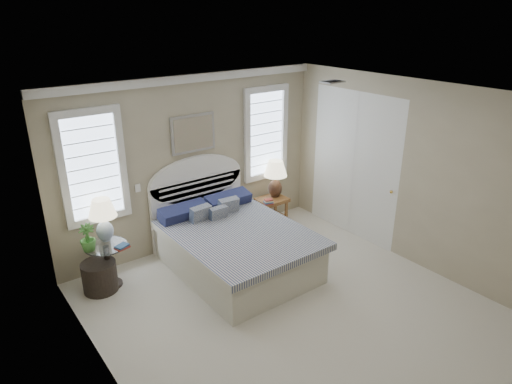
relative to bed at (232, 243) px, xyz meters
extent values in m
cube|color=beige|center=(0.00, -1.46, -0.39)|extent=(4.50, 5.00, 0.01)
cube|color=white|center=(0.00, -1.46, 2.31)|extent=(4.50, 5.00, 0.01)
cube|color=tan|center=(0.00, 1.04, 0.96)|extent=(4.50, 0.02, 2.70)
cube|color=tan|center=(-2.25, -1.46, 0.96)|extent=(0.02, 5.00, 2.70)
cube|color=tan|center=(2.25, -1.46, 0.96)|extent=(0.02, 5.00, 2.70)
cube|color=silver|center=(0.00, 1.00, 2.25)|extent=(4.50, 0.08, 0.12)
cube|color=#B2B2B2|center=(1.20, -0.66, 2.29)|extent=(0.30, 0.20, 0.02)
cube|color=silver|center=(-0.95, 1.03, 0.76)|extent=(0.08, 0.01, 0.12)
cube|color=silver|center=(-1.55, 1.02, 1.21)|extent=(0.90, 0.06, 1.60)
cube|color=silver|center=(1.40, 1.02, 1.21)|extent=(0.90, 0.06, 1.60)
cube|color=silver|center=(0.00, 1.00, 1.43)|extent=(0.74, 0.04, 0.58)
cube|color=silver|center=(2.23, -0.26, 0.81)|extent=(0.02, 1.80, 2.40)
cube|color=#B9B6A3|center=(0.00, -0.13, -0.11)|extent=(1.60, 2.10, 0.55)
cube|color=navy|center=(0.00, -0.18, 0.20)|extent=(1.72, 2.15, 0.10)
cube|color=white|center=(0.00, 0.98, 0.16)|extent=(1.62, 0.08, 1.10)
cube|color=#1D2449|center=(-0.40, 0.70, 0.34)|extent=(0.75, 0.31, 0.23)
cube|color=#1D2449|center=(0.40, 0.70, 0.34)|extent=(0.75, 0.31, 0.23)
cube|color=navy|center=(-0.25, 0.47, 0.32)|extent=(0.33, 0.20, 0.34)
cube|color=navy|center=(0.25, 0.47, 0.32)|extent=(0.33, 0.20, 0.34)
cube|color=navy|center=(0.00, 0.37, 0.30)|extent=(0.28, 0.14, 0.29)
cylinder|color=black|center=(-1.65, 0.59, -0.37)|extent=(0.32, 0.32, 0.03)
cylinder|color=black|center=(-1.65, 0.59, -0.09)|extent=(0.08, 0.08, 0.60)
cylinder|color=silver|center=(-1.65, 0.59, 0.23)|extent=(0.56, 0.56, 0.02)
cube|color=#945C30|center=(1.30, 0.69, 0.11)|extent=(0.50, 0.40, 0.06)
cube|color=#945C30|center=(1.30, 0.69, -0.21)|extent=(0.44, 0.34, 0.03)
cube|color=#945C30|center=(1.10, 0.54, -0.15)|extent=(0.04, 0.04, 0.47)
cube|color=#945C30|center=(1.10, 0.84, -0.15)|extent=(0.04, 0.04, 0.47)
cube|color=#945C30|center=(1.50, 0.54, -0.15)|extent=(0.04, 0.04, 0.47)
cube|color=#945C30|center=(1.50, 0.84, -0.15)|extent=(0.04, 0.04, 0.47)
cylinder|color=black|center=(-1.79, 0.56, -0.18)|extent=(0.50, 0.50, 0.42)
cylinder|color=white|center=(-1.59, 0.73, 0.26)|extent=(0.16, 0.16, 0.03)
ellipsoid|color=white|center=(-1.59, 0.73, 0.38)|extent=(0.30, 0.30, 0.29)
cylinder|color=gold|center=(-1.59, 0.73, 0.56)|extent=(0.04, 0.04, 0.10)
cylinder|color=black|center=(1.41, 0.74, 0.16)|extent=(0.14, 0.14, 0.03)
ellipsoid|color=black|center=(1.41, 0.74, 0.29)|extent=(0.26, 0.26, 0.31)
cylinder|color=gold|center=(1.41, 0.74, 0.48)|extent=(0.04, 0.04, 0.11)
imported|color=#2F742E|center=(-1.87, 0.58, 0.43)|extent=(0.27, 0.27, 0.37)
cube|color=maroon|center=(-1.50, 0.37, 0.26)|extent=(0.21, 0.17, 0.02)
cube|color=navy|center=(-1.50, 0.37, 0.28)|extent=(0.19, 0.16, 0.02)
cube|color=maroon|center=(1.10, 0.54, 0.16)|extent=(0.19, 0.16, 0.02)
cube|color=navy|center=(1.10, 0.54, 0.18)|extent=(0.18, 0.15, 0.02)
cube|color=beige|center=(1.10, 0.54, 0.20)|extent=(0.16, 0.14, 0.02)
cube|color=maroon|center=(1.10, 0.54, 0.22)|extent=(0.15, 0.13, 0.02)
camera|label=1|loc=(-3.27, -4.94, 3.20)|focal=32.00mm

